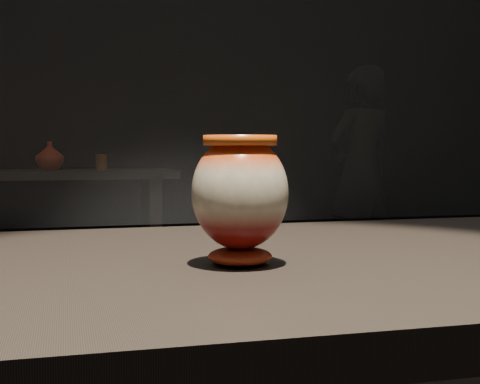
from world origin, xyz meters
name	(u,v)px	position (x,y,z in m)	size (l,w,h in m)	color
main_vase	(240,194)	(0.00, -0.05, 1.00)	(0.13, 0.13, 0.18)	#690C09
back_shelf	(20,211)	(-0.52, 3.59, 0.64)	(2.00, 0.60, 0.90)	black
back_vase_mid	(50,156)	(-0.33, 3.64, 0.99)	(0.18, 0.18, 0.19)	#690C09
back_vase_right	(102,162)	(0.01, 3.63, 0.95)	(0.08, 0.08, 0.10)	brown
visitor	(361,173)	(2.04, 3.95, 0.85)	(0.62, 0.40, 1.69)	black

